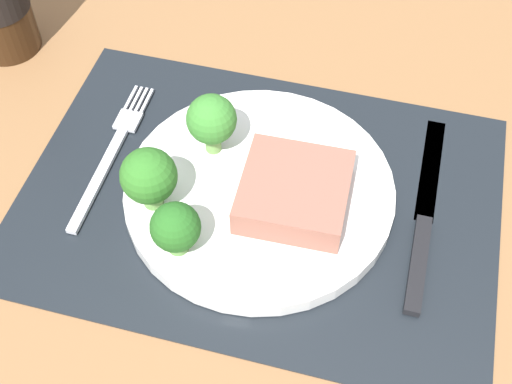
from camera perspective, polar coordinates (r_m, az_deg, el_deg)
The scene contains 9 objects.
ground_plane at distance 65.67cm, azimuth 0.27°, elevation -1.30°, with size 140.00×110.00×3.00cm, color brown.
placemat at distance 64.34cm, azimuth 0.28°, elevation -0.45°, with size 44.81×32.09×0.30cm, color black.
plate at distance 63.58cm, azimuth 0.28°, elevation 0.06°, with size 25.30×25.30×1.60cm, color white.
steak at distance 60.81cm, azimuth 3.26°, elevation 0.03°, with size 9.55×9.57×2.94cm, color #8C5647.
broccoli_near_fork at distance 62.98cm, azimuth -3.76°, elevation 6.05°, with size 4.75×4.75×6.53cm.
broccoli_center at distance 56.96cm, azimuth -6.79°, elevation -3.02°, with size 4.34×4.34×5.32cm.
broccoli_front_edge at distance 59.49cm, azimuth -9.01°, elevation 1.27°, with size 5.07×5.07×6.48cm.
fork at distance 68.83cm, azimuth -12.03°, elevation 3.31°, with size 2.40×19.20×0.50cm.
knife at distance 63.88cm, azimuth 13.92°, elevation -2.63°, with size 1.80×23.00×0.80cm.
Camera 1 is at (9.40, -37.16, 51.83)cm, focal length 47.51 mm.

